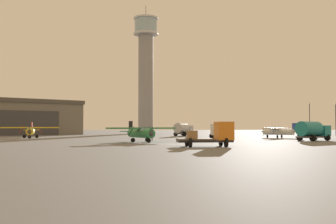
% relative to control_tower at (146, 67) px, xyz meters
% --- Properties ---
extents(ground_plane, '(400.00, 400.00, 0.00)m').
position_rel_control_tower_xyz_m(ground_plane, '(6.83, -79.21, -22.13)').
color(ground_plane, '#60605E').
extents(control_tower, '(8.15, 8.15, 42.54)m').
position_rel_control_tower_xyz_m(control_tower, '(0.00, 0.00, 0.00)').
color(control_tower, gray).
rests_on(control_tower, ground_plane).
extents(hangar, '(38.53, 36.54, 9.24)m').
position_rel_control_tower_xyz_m(hangar, '(-35.02, -22.98, -17.49)').
color(hangar, '#6B665B').
rests_on(hangar, ground_plane).
extents(airplane_white, '(7.69, 8.43, 2.89)m').
position_rel_control_tower_xyz_m(airplane_white, '(28.12, -52.52, -20.77)').
color(airplane_white, white).
rests_on(airplane_white, ground_plane).
extents(airplane_green, '(9.80, 7.87, 3.07)m').
position_rel_control_tower_xyz_m(airplane_green, '(1.81, -72.72, -20.69)').
color(airplane_green, '#287A42').
rests_on(airplane_green, ground_plane).
extents(airplane_yellow, '(10.53, 8.23, 3.11)m').
position_rel_control_tower_xyz_m(airplane_yellow, '(-20.17, -53.54, -20.67)').
color(airplane_yellow, gold).
rests_on(airplane_yellow, ground_plane).
extents(truck_flatbed_orange, '(6.34, 3.68, 2.78)m').
position_rel_control_tower_xyz_m(truck_flatbed_orange, '(10.65, -85.35, -20.79)').
color(truck_flatbed_orange, '#38383D').
rests_on(truck_flatbed_orange, ground_plane).
extents(truck_fuel_tanker_teal, '(6.42, 5.55, 3.04)m').
position_rel_control_tower_xyz_m(truck_fuel_tanker_teal, '(28.40, -68.54, -20.46)').
color(truck_fuel_tanker_teal, '#38383D').
rests_on(truck_fuel_tanker_teal, ground_plane).
extents(truck_fuel_tanker_silver, '(5.05, 6.90, 3.02)m').
position_rel_control_tower_xyz_m(truck_fuel_tanker_silver, '(10.04, -38.27, -20.46)').
color(truck_fuel_tanker_silver, '#38383D').
rests_on(truck_fuel_tanker_silver, ground_plane).
extents(truck_box_white, '(4.06, 6.10, 2.65)m').
position_rel_control_tower_xyz_m(truck_box_white, '(15.69, -55.80, -20.60)').
color(truck_box_white, '#38383D').
rests_on(truck_box_white, ground_plane).
extents(light_post_east, '(0.44, 0.44, 7.89)m').
position_rel_control_tower_xyz_m(light_post_east, '(46.85, -36.44, -17.37)').
color(light_post_east, '#38383D').
rests_on(light_post_east, ground_plane).
extents(light_post_north, '(0.44, 0.44, 8.35)m').
position_rel_control_tower_xyz_m(light_post_north, '(42.73, -30.77, -17.13)').
color(light_post_north, '#38383D').
rests_on(light_post_north, ground_plane).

